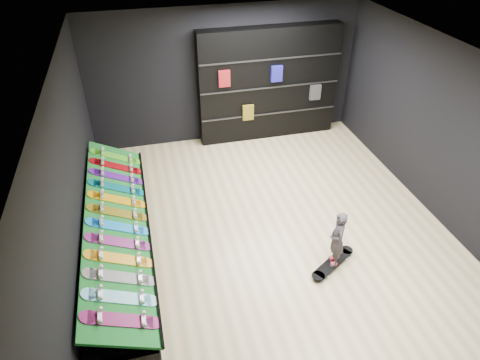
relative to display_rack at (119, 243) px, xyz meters
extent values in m
cube|color=beige|center=(2.55, 0.00, -0.25)|extent=(6.00, 7.00, 0.01)
cube|color=white|center=(2.55, 0.00, 2.75)|extent=(6.00, 7.00, 0.01)
cube|color=black|center=(2.55, 3.50, 1.25)|extent=(6.00, 0.02, 3.00)
cube|color=black|center=(2.55, -3.50, 1.25)|extent=(6.00, 0.02, 3.00)
cube|color=black|center=(-0.45, 0.00, 1.25)|extent=(0.02, 7.00, 3.00)
cube|color=black|center=(5.55, 0.00, 1.25)|extent=(0.02, 7.00, 3.00)
cube|color=#0E5C1B|center=(0.05, 0.00, 0.46)|extent=(0.92, 4.50, 0.46)
cube|color=black|center=(3.51, 3.32, 1.02)|extent=(3.18, 0.37, 2.54)
imported|color=black|center=(3.23, -1.08, 0.13)|extent=(0.20, 0.25, 0.58)
camera|label=1|loc=(0.63, -5.35, 4.73)|focal=32.00mm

